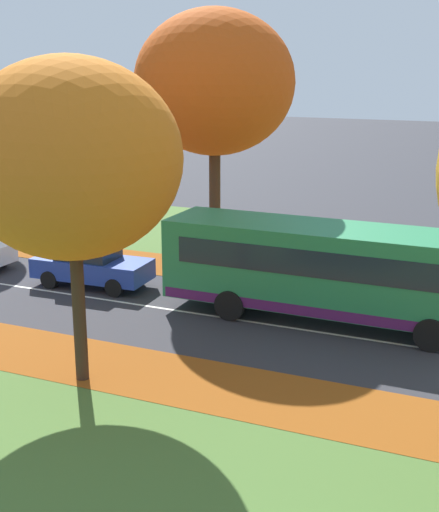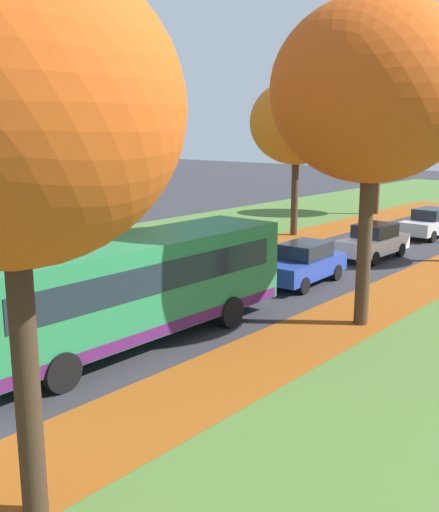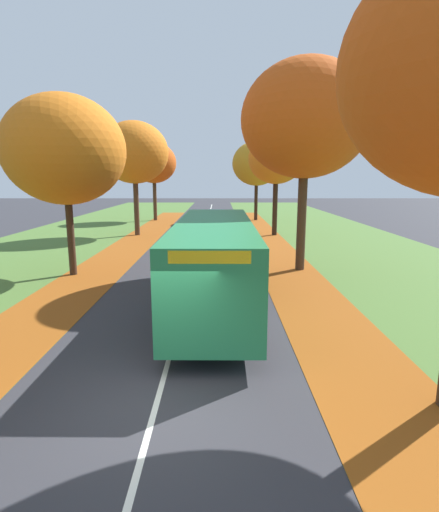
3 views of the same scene
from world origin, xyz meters
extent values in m
plane|color=#2D2D33|center=(0.00, 0.00, 0.00)|extent=(160.00, 160.00, 0.00)
cube|color=#476B2D|center=(-9.20, 20.00, 0.00)|extent=(12.00, 90.00, 0.01)
cube|color=#8C4714|center=(-4.60, 14.00, 0.01)|extent=(2.80, 60.00, 0.00)
cube|color=#476B2D|center=(9.20, 20.00, 0.00)|extent=(12.00, 90.00, 0.01)
cube|color=#8C4714|center=(4.60, 14.00, 0.01)|extent=(2.80, 60.00, 0.00)
cube|color=silver|center=(0.00, 20.00, 0.00)|extent=(0.12, 80.00, 0.01)
cylinder|color=#382619|center=(-5.54, 10.82, 1.82)|extent=(0.33, 0.33, 3.63)
ellipsoid|color=orange|center=(-5.54, 10.82, 5.62)|extent=(5.31, 5.31, 4.78)
cylinder|color=#422D1E|center=(-5.18, 23.79, 2.18)|extent=(0.39, 0.39, 4.36)
ellipsoid|color=orange|center=(-5.18, 23.79, 6.29)|extent=(5.16, 5.16, 4.64)
cylinder|color=#422D1E|center=(-5.49, 34.75, 2.10)|extent=(0.38, 0.38, 4.20)
ellipsoid|color=#C64C14|center=(-5.49, 34.75, 5.93)|extent=(4.61, 4.61, 4.15)
cylinder|color=#422D1E|center=(5.20, 11.89, 2.41)|extent=(0.43, 0.43, 4.83)
ellipsoid|color=#C64C14|center=(5.20, 11.89, 7.06)|extent=(5.94, 5.94, 5.35)
cylinder|color=black|center=(5.56, 23.78, 2.13)|extent=(0.38, 0.38, 4.26)
ellipsoid|color=orange|center=(5.56, 23.78, 5.84)|extent=(4.23, 4.23, 3.81)
cylinder|color=black|center=(5.10, 35.01, 1.98)|extent=(0.36, 0.36, 3.97)
ellipsoid|color=#B27F1E|center=(5.10, 35.01, 5.86)|extent=(5.04, 5.04, 4.54)
cube|color=#237A47|center=(1.08, 6.16, 1.73)|extent=(2.57, 10.42, 2.50)
cube|color=#19232D|center=(1.05, 1.02, 2.08)|extent=(2.30, 0.12, 1.30)
cube|color=#19232D|center=(1.08, 6.16, 2.13)|extent=(2.60, 9.17, 0.80)
cube|color=#4C1951|center=(1.08, 6.16, 0.66)|extent=(2.59, 10.21, 0.32)
cube|color=yellow|center=(1.05, 1.00, 2.80)|extent=(1.75, 0.09, 0.28)
cylinder|color=black|center=(2.25, 2.93, 0.48)|extent=(0.31, 0.96, 0.96)
cylinder|color=black|center=(-0.12, 2.94, 0.48)|extent=(0.31, 0.96, 0.96)
cylinder|color=black|center=(2.29, 9.01, 0.48)|extent=(0.31, 0.96, 0.96)
cylinder|color=black|center=(-0.08, 9.03, 0.48)|extent=(0.31, 0.96, 0.96)
cube|color=#233D9E|center=(1.14, 14.88, 0.67)|extent=(1.90, 4.28, 0.70)
cube|color=#19232D|center=(1.14, 15.03, 1.32)|extent=(1.54, 2.08, 0.60)
cylinder|color=black|center=(1.99, 13.62, 0.32)|extent=(0.25, 0.65, 0.64)
cylinder|color=black|center=(0.42, 13.55, 0.32)|extent=(0.25, 0.65, 0.64)
cylinder|color=black|center=(1.86, 16.22, 0.32)|extent=(0.25, 0.65, 0.64)
cylinder|color=black|center=(0.30, 16.15, 0.32)|extent=(0.25, 0.65, 0.64)
cube|color=silver|center=(1.11, 20.92, 0.67)|extent=(1.81, 4.24, 0.70)
cube|color=#19232D|center=(1.11, 21.07, 1.32)|extent=(1.50, 2.05, 0.60)
cylinder|color=black|center=(1.86, 19.60, 0.32)|extent=(0.24, 0.65, 0.64)
cylinder|color=black|center=(0.29, 19.64, 0.32)|extent=(0.24, 0.65, 0.64)
cylinder|color=black|center=(1.93, 22.20, 0.32)|extent=(0.24, 0.65, 0.64)
cylinder|color=black|center=(0.36, 22.24, 0.32)|extent=(0.24, 0.65, 0.64)
cube|color=#B7BABF|center=(1.00, 28.01, 0.67)|extent=(1.90, 4.28, 0.70)
cube|color=#19232D|center=(1.01, 28.16, 1.32)|extent=(1.54, 2.08, 0.60)
cylinder|color=black|center=(1.72, 26.67, 0.32)|extent=(0.25, 0.65, 0.64)
cylinder|color=black|center=(0.16, 26.74, 0.32)|extent=(0.25, 0.65, 0.64)
cylinder|color=black|center=(1.85, 29.27, 0.32)|extent=(0.25, 0.65, 0.64)
cylinder|color=black|center=(0.29, 29.34, 0.32)|extent=(0.25, 0.65, 0.64)
camera|label=1|loc=(-19.44, 0.95, 7.84)|focal=50.00mm
camera|label=2|loc=(13.42, -4.55, 6.00)|focal=42.00mm
camera|label=3|loc=(1.26, -7.22, 4.44)|focal=28.00mm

